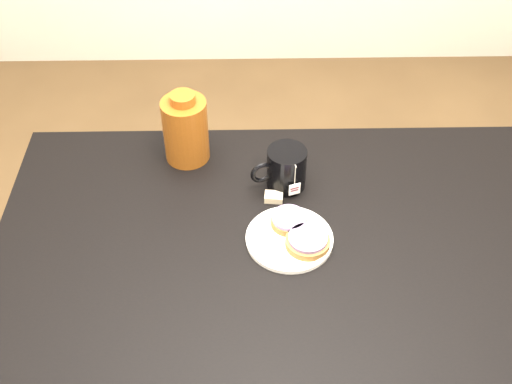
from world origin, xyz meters
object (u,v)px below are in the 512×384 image
table (291,274)px  bagel_front (308,241)px  bagel_back (289,220)px  bagel_package (186,129)px  mug (286,168)px  teabag_pouch (274,197)px  plate (289,238)px

table → bagel_front: 0.11m
bagel_back → bagel_front: (0.04, -0.07, -0.00)m
bagel_front → bagel_package: (-0.29, 0.33, 0.07)m
mug → bagel_package: bagel_package is taller
bagel_package → table: bearing=-52.6°
bagel_front → bagel_package: bagel_package is taller
bagel_back → bagel_front: bearing=-59.0°
teabag_pouch → bagel_package: size_ratio=0.23×
table → bagel_package: 0.46m
plate → mug: mug is taller
table → bagel_back: size_ratio=11.99×
plate → bagel_front: (0.04, -0.02, 0.02)m
bagel_front → bagel_package: bearing=131.7°
plate → bagel_back: bagel_back is taller
plate → mug: size_ratio=1.32×
bagel_back → bagel_package: 0.37m
table → mug: 0.26m
bagel_back → bagel_front: 0.08m
table → teabag_pouch: teabag_pouch is taller
mug → bagel_package: 0.28m
plate → teabag_pouch: 0.14m
table → bagel_front: bagel_front is taller
plate → bagel_front: bearing=-30.8°
plate → bagel_back: 0.04m
bagel_front → table: bearing=-163.6°
bagel_front → mug: size_ratio=0.81×
table → plate: (-0.01, 0.03, 0.09)m
bagel_back → bagel_package: bearing=133.9°
plate → mug: bearing=90.2°
bagel_back → teabag_pouch: bearing=108.8°
table → mug: bearing=91.8°
plate → bagel_front: bagel_front is taller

